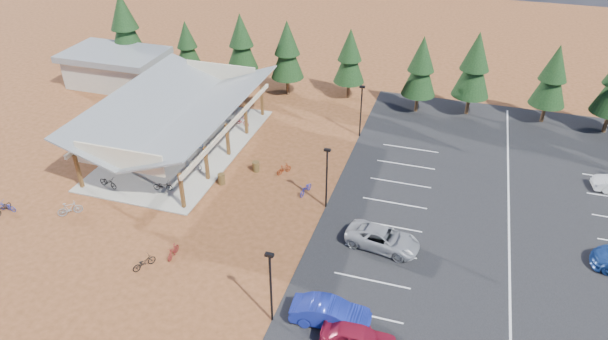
# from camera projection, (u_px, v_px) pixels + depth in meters

# --- Properties ---
(ground) EXTENTS (140.00, 140.00, 0.00)m
(ground) POSITION_uv_depth(u_px,v_px,m) (256.00, 210.00, 41.50)
(ground) COLOR #593117
(ground) RESTS_ON ground
(asphalt_lot) EXTENTS (27.00, 44.00, 0.04)m
(asphalt_lot) POSITION_uv_depth(u_px,v_px,m) (509.00, 231.00, 39.23)
(asphalt_lot) COLOR black
(asphalt_lot) RESTS_ON ground
(concrete_pad) EXTENTS (10.60, 18.60, 0.10)m
(concrete_pad) POSITION_uv_depth(u_px,v_px,m) (183.00, 147.00, 49.66)
(concrete_pad) COLOR gray
(concrete_pad) RESTS_ON ground
(bike_pavilion) EXTENTS (11.65, 19.40, 4.97)m
(bike_pavilion) POSITION_uv_depth(u_px,v_px,m) (178.00, 110.00, 47.66)
(bike_pavilion) COLOR #553318
(bike_pavilion) RESTS_ON concrete_pad
(outbuilding) EXTENTS (11.00, 7.00, 3.90)m
(outbuilding) POSITION_uv_depth(u_px,v_px,m) (116.00, 68.00, 61.06)
(outbuilding) COLOR #ADA593
(outbuilding) RESTS_ON ground
(lamp_post_0) EXTENTS (0.50, 0.25, 5.14)m
(lamp_post_0) POSITION_uv_depth(u_px,v_px,m) (271.00, 283.00, 30.56)
(lamp_post_0) COLOR black
(lamp_post_0) RESTS_ON ground
(lamp_post_1) EXTENTS (0.50, 0.25, 5.14)m
(lamp_post_1) POSITION_uv_depth(u_px,v_px,m) (327.00, 174.00, 40.27)
(lamp_post_1) COLOR black
(lamp_post_1) RESTS_ON ground
(lamp_post_2) EXTENTS (0.50, 0.25, 5.14)m
(lamp_post_2) POSITION_uv_depth(u_px,v_px,m) (361.00, 108.00, 49.98)
(lamp_post_2) COLOR black
(lamp_post_2) RESTS_ON ground
(trash_bin_0) EXTENTS (0.60, 0.60, 0.90)m
(trash_bin_0) POSITION_uv_depth(u_px,v_px,m) (221.00, 179.00, 44.35)
(trash_bin_0) COLOR #4F3B1C
(trash_bin_0) RESTS_ON ground
(trash_bin_1) EXTENTS (0.60, 0.60, 0.90)m
(trash_bin_1) POSITION_uv_depth(u_px,v_px,m) (256.00, 167.00, 46.00)
(trash_bin_1) COLOR #4F3B1C
(trash_bin_1) RESTS_ON ground
(pine_0) EXTENTS (4.10, 4.10, 9.54)m
(pine_0) POSITION_uv_depth(u_px,v_px,m) (124.00, 25.00, 62.11)
(pine_0) COLOR #382314
(pine_0) RESTS_ON ground
(pine_1) EXTENTS (2.96, 2.96, 6.89)m
(pine_1) POSITION_uv_depth(u_px,v_px,m) (187.00, 44.00, 61.21)
(pine_1) COLOR #382314
(pine_1) RESTS_ON ground
(pine_2) EXTENTS (3.51, 3.51, 8.18)m
(pine_2) POSITION_uv_depth(u_px,v_px,m) (241.00, 42.00, 59.46)
(pine_2) COLOR #382314
(pine_2) RESTS_ON ground
(pine_3) EXTENTS (3.52, 3.52, 8.21)m
(pine_3) POSITION_uv_depth(u_px,v_px,m) (287.00, 50.00, 57.18)
(pine_3) COLOR #382314
(pine_3) RESTS_ON ground
(pine_4) EXTENTS (3.29, 3.29, 7.67)m
(pine_4) POSITION_uv_depth(u_px,v_px,m) (350.00, 56.00, 56.55)
(pine_4) COLOR #382314
(pine_4) RESTS_ON ground
(pine_5) EXTENTS (3.43, 3.43, 7.99)m
(pine_5) POSITION_uv_depth(u_px,v_px,m) (421.00, 67.00, 53.54)
(pine_5) COLOR #382314
(pine_5) RESTS_ON ground
(pine_6) EXTENTS (3.70, 3.70, 8.63)m
(pine_6) POSITION_uv_depth(u_px,v_px,m) (475.00, 65.00, 52.82)
(pine_6) COLOR #382314
(pine_6) RESTS_ON ground
(pine_7) EXTENTS (3.42, 3.42, 7.97)m
(pine_7) POSITION_uv_depth(u_px,v_px,m) (553.00, 76.00, 51.53)
(pine_7) COLOR #382314
(pine_7) RESTS_ON ground
(bike_0) EXTENTS (1.92, 1.01, 0.96)m
(bike_0) POSITION_uv_depth(u_px,v_px,m) (108.00, 182.00, 43.71)
(bike_0) COLOR black
(bike_0) RESTS_ON concrete_pad
(bike_1) EXTENTS (1.83, 0.68, 1.07)m
(bike_1) POSITION_uv_depth(u_px,v_px,m) (161.00, 146.00, 48.70)
(bike_1) COLOR #92939B
(bike_1) RESTS_ON concrete_pad
(bike_2) EXTENTS (2.01, 1.18, 1.00)m
(bike_2) POSITION_uv_depth(u_px,v_px,m) (153.00, 136.00, 50.39)
(bike_2) COLOR navy
(bike_2) RESTS_ON concrete_pad
(bike_3) EXTENTS (1.80, 0.55, 1.08)m
(bike_3) POSITION_uv_depth(u_px,v_px,m) (189.00, 119.00, 53.19)
(bike_3) COLOR maroon
(bike_3) RESTS_ON concrete_pad
(bike_4) EXTENTS (1.66, 0.88, 0.83)m
(bike_4) POSITION_uv_depth(u_px,v_px,m) (163.00, 186.00, 43.39)
(bike_4) COLOR black
(bike_4) RESTS_ON concrete_pad
(bike_5) EXTENTS (1.72, 0.68, 1.01)m
(bike_5) POSITION_uv_depth(u_px,v_px,m) (193.00, 164.00, 46.07)
(bike_5) COLOR gray
(bike_5) RESTS_ON concrete_pad
(bike_6) EXTENTS (1.92, 0.79, 0.99)m
(bike_6) POSITION_uv_depth(u_px,v_px,m) (193.00, 142.00, 49.27)
(bike_6) COLOR navy
(bike_6) RESTS_ON concrete_pad
(bike_7) EXTENTS (1.89, 1.07, 1.09)m
(bike_7) POSITION_uv_depth(u_px,v_px,m) (242.00, 121.00, 52.88)
(bike_7) COLOR maroon
(bike_7) RESTS_ON concrete_pad
(bike_8) EXTENTS (0.66, 1.63, 0.84)m
(bike_8) POSITION_uv_depth(u_px,v_px,m) (3.00, 208.00, 40.95)
(bike_8) COLOR black
(bike_8) RESTS_ON ground
(bike_9) EXTENTS (1.70, 1.62, 1.10)m
(bike_9) POSITION_uv_depth(u_px,v_px,m) (70.00, 209.00, 40.69)
(bike_9) COLOR gray
(bike_9) RESTS_ON ground
(bike_10) EXTENTS (1.58, 0.55, 0.83)m
(bike_10) POSITION_uv_depth(u_px,v_px,m) (7.00, 206.00, 41.15)
(bike_10) COLOR navy
(bike_10) RESTS_ON ground
(bike_11) EXTENTS (0.46, 1.51, 0.90)m
(bike_11) POSITION_uv_depth(u_px,v_px,m) (173.00, 251.00, 36.72)
(bike_11) COLOR maroon
(bike_11) RESTS_ON ground
(bike_12) EXTENTS (1.31, 1.77, 0.89)m
(bike_12) POSITION_uv_depth(u_px,v_px,m) (144.00, 262.00, 35.77)
(bike_12) COLOR black
(bike_12) RESTS_ON ground
(bike_14) EXTENTS (0.96, 1.85, 0.93)m
(bike_14) POSITION_uv_depth(u_px,v_px,m) (306.00, 189.00, 43.11)
(bike_14) COLOR navy
(bike_14) RESTS_ON ground
(bike_15) EXTENTS (1.17, 1.47, 0.89)m
(bike_15) POSITION_uv_depth(u_px,v_px,m) (284.00, 169.00, 45.68)
(bike_15) COLOR maroon
(bike_15) RESTS_ON ground
(car_0) EXTENTS (4.36, 1.94, 1.46)m
(car_0) POSITION_uv_depth(u_px,v_px,m) (358.00, 338.00, 29.99)
(car_0) COLOR maroon
(car_0) RESTS_ON asphalt_lot
(car_1) EXTENTS (4.81, 1.96, 1.55)m
(car_1) POSITION_uv_depth(u_px,v_px,m) (331.00, 313.00, 31.50)
(car_1) COLOR navy
(car_1) RESTS_ON asphalt_lot
(car_2) EXTENTS (5.43, 3.11, 1.43)m
(car_2) POSITION_uv_depth(u_px,v_px,m) (383.00, 239.00, 37.37)
(car_2) COLOR #94969C
(car_2) RESTS_ON asphalt_lot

